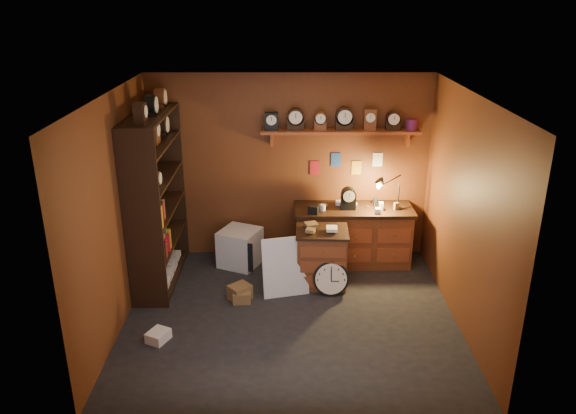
# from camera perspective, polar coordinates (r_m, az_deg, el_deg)

# --- Properties ---
(floor) EXTENTS (4.00, 4.00, 0.00)m
(floor) POSITION_cam_1_polar(r_m,az_deg,el_deg) (7.03, 0.26, -10.98)
(floor) COLOR black
(floor) RESTS_ON ground
(room_shell) EXTENTS (4.02, 3.62, 2.71)m
(room_shell) POSITION_cam_1_polar(r_m,az_deg,el_deg) (6.39, 0.67, 2.76)
(room_shell) COLOR brown
(room_shell) RESTS_ON ground
(shelving_unit) EXTENTS (0.47, 1.60, 2.58)m
(shelving_unit) POSITION_cam_1_polar(r_m,az_deg,el_deg) (7.56, -13.50, 1.38)
(shelving_unit) COLOR black
(shelving_unit) RESTS_ON ground
(workbench) EXTENTS (1.68, 0.66, 1.36)m
(workbench) POSITION_cam_1_polar(r_m,az_deg,el_deg) (8.17, 6.62, -2.55)
(workbench) COLOR brown
(workbench) RESTS_ON ground
(low_cabinet) EXTENTS (0.71, 0.60, 0.87)m
(low_cabinet) POSITION_cam_1_polar(r_m,az_deg,el_deg) (7.56, 3.43, -4.88)
(low_cabinet) COLOR brown
(low_cabinet) RESTS_ON ground
(big_round_clock) EXTENTS (0.47, 0.16, 0.47)m
(big_round_clock) POSITION_cam_1_polar(r_m,az_deg,el_deg) (7.39, 4.38, -7.26)
(big_round_clock) COLOR black
(big_round_clock) RESTS_ON ground
(white_panel) EXTENTS (0.63, 0.31, 0.80)m
(white_panel) POSITION_cam_1_polar(r_m,az_deg,el_deg) (7.49, -0.26, -8.78)
(white_panel) COLOR silver
(white_panel) RESTS_ON ground
(mini_fridge) EXTENTS (0.68, 0.71, 0.54)m
(mini_fridge) POSITION_cam_1_polar(r_m,az_deg,el_deg) (8.15, -4.90, -4.13)
(mini_fridge) COLOR silver
(mini_fridge) RESTS_ON ground
(floor_box_a) EXTENTS (0.24, 0.21, 0.14)m
(floor_box_a) POSITION_cam_1_polar(r_m,az_deg,el_deg) (7.30, -4.72, -9.06)
(floor_box_a) COLOR brown
(floor_box_a) RESTS_ON ground
(floor_box_b) EXTENTS (0.29, 0.31, 0.12)m
(floor_box_b) POSITION_cam_1_polar(r_m,az_deg,el_deg) (6.72, -13.05, -12.64)
(floor_box_b) COLOR white
(floor_box_b) RESTS_ON ground
(floor_box_c) EXTENTS (0.34, 0.34, 0.20)m
(floor_box_c) POSITION_cam_1_polar(r_m,az_deg,el_deg) (7.35, -4.92, -8.62)
(floor_box_c) COLOR brown
(floor_box_c) RESTS_ON ground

